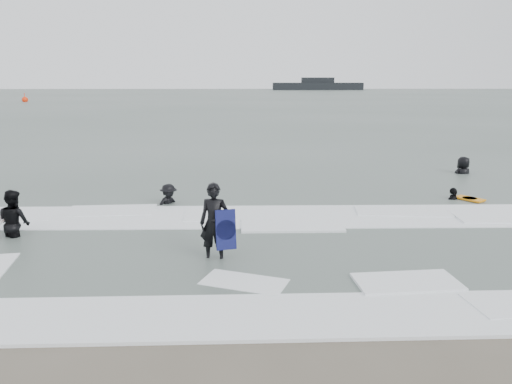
{
  "coord_description": "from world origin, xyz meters",
  "views": [
    {
      "loc": [
        -0.27,
        -9.09,
        4.4
      ],
      "look_at": [
        0.0,
        5.0,
        1.1
      ],
      "focal_mm": 35.0,
      "sensor_mm": 36.0,
      "label": 1
    }
  ],
  "objects_px": {
    "surfer_centre": "(215,261)",
    "buoy": "(25,100)",
    "vessel_horizon": "(318,85)",
    "surfer_right_near": "(453,200)",
    "surfer_breaker": "(169,205)",
    "surfer_wading": "(16,237)",
    "surfer_right_far": "(463,175)"
  },
  "relations": [
    {
      "from": "surfer_centre",
      "to": "buoy",
      "type": "relative_size",
      "value": 1.18
    },
    {
      "from": "vessel_horizon",
      "to": "surfer_right_near",
      "type": "bearing_deg",
      "value": -95.97
    },
    {
      "from": "buoy",
      "to": "surfer_breaker",
      "type": "bearing_deg",
      "value": -63.45
    },
    {
      "from": "surfer_wading",
      "to": "surfer_right_far",
      "type": "xyz_separation_m",
      "value": [
        16.3,
        8.67,
        0.0
      ]
    },
    {
      "from": "surfer_right_far",
      "to": "buoy",
      "type": "xyz_separation_m",
      "value": [
        -47.32,
        64.32,
        0.42
      ]
    },
    {
      "from": "surfer_centre",
      "to": "vessel_horizon",
      "type": "height_order",
      "value": "vessel_horizon"
    },
    {
      "from": "surfer_breaker",
      "to": "buoy",
      "type": "bearing_deg",
      "value": 73.06
    },
    {
      "from": "surfer_wading",
      "to": "surfer_breaker",
      "type": "xyz_separation_m",
      "value": [
        3.75,
        3.39,
        0.0
      ]
    },
    {
      "from": "surfer_centre",
      "to": "surfer_breaker",
      "type": "bearing_deg",
      "value": 118.89
    },
    {
      "from": "surfer_right_far",
      "to": "vessel_horizon",
      "type": "bearing_deg",
      "value": -114.32
    },
    {
      "from": "surfer_right_far",
      "to": "surfer_right_near",
      "type": "bearing_deg",
      "value": 44.33
    },
    {
      "from": "surfer_breaker",
      "to": "vessel_horizon",
      "type": "height_order",
      "value": "vessel_horizon"
    },
    {
      "from": "surfer_centre",
      "to": "surfer_right_far",
      "type": "relative_size",
      "value": 0.99
    },
    {
      "from": "surfer_breaker",
      "to": "buoy",
      "type": "distance_m",
      "value": 77.8
    },
    {
      "from": "surfer_breaker",
      "to": "surfer_right_far",
      "type": "relative_size",
      "value": 0.81
    },
    {
      "from": "surfer_centre",
      "to": "vessel_horizon",
      "type": "bearing_deg",
      "value": 90.17
    },
    {
      "from": "surfer_right_far",
      "to": "vessel_horizon",
      "type": "height_order",
      "value": "vessel_horizon"
    },
    {
      "from": "surfer_centre",
      "to": "surfer_wading",
      "type": "relative_size",
      "value": 1.03
    },
    {
      "from": "surfer_right_near",
      "to": "vessel_horizon",
      "type": "bearing_deg",
      "value": -117.64
    },
    {
      "from": "surfer_wading",
      "to": "buoy",
      "type": "bearing_deg",
      "value": -36.16
    },
    {
      "from": "surfer_wading",
      "to": "surfer_right_near",
      "type": "bearing_deg",
      "value": -133.53
    },
    {
      "from": "buoy",
      "to": "surfer_wading",
      "type": "bearing_deg",
      "value": -66.98
    },
    {
      "from": "surfer_centre",
      "to": "vessel_horizon",
      "type": "distance_m",
      "value": 147.47
    },
    {
      "from": "buoy",
      "to": "vessel_horizon",
      "type": "bearing_deg",
      "value": 49.89
    },
    {
      "from": "surfer_centre",
      "to": "surfer_right_near",
      "type": "bearing_deg",
      "value": 44.52
    },
    {
      "from": "surfer_breaker",
      "to": "buoy",
      "type": "relative_size",
      "value": 0.97
    },
    {
      "from": "surfer_right_far",
      "to": "buoy",
      "type": "height_order",
      "value": "buoy"
    },
    {
      "from": "surfer_right_near",
      "to": "surfer_right_far",
      "type": "bearing_deg",
      "value": -138.2
    },
    {
      "from": "surfer_breaker",
      "to": "buoy",
      "type": "height_order",
      "value": "buoy"
    },
    {
      "from": "surfer_right_far",
      "to": "buoy",
      "type": "bearing_deg",
      "value": -72.79
    },
    {
      "from": "surfer_centre",
      "to": "surfer_right_far",
      "type": "xyz_separation_m",
      "value": [
        10.62,
        10.63,
        0.0
      ]
    },
    {
      "from": "vessel_horizon",
      "to": "surfer_right_far",
      "type": "bearing_deg",
      "value": -95.18
    }
  ]
}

